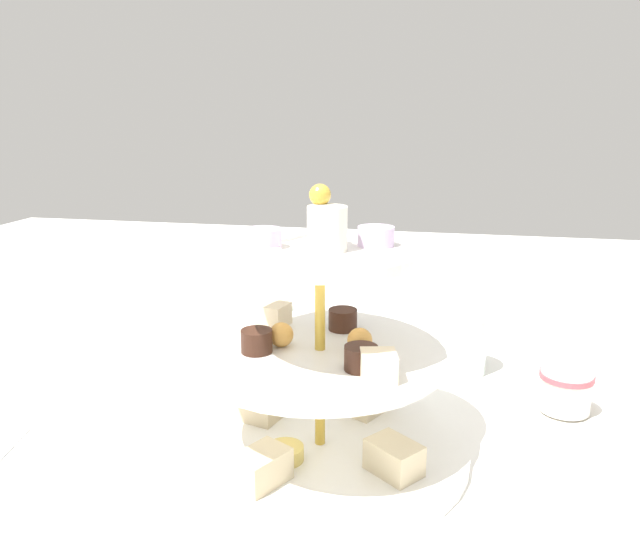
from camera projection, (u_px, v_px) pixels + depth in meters
ground_plane at (320, 452)px, 0.62m from camera, size 2.40×2.40×0.00m
tiered_serving_stand at (320, 376)px, 0.60m from camera, size 0.29×0.29×0.27m
water_glass_short_left at (462, 344)px, 0.80m from camera, size 0.06×0.06×0.08m
teacup_with_saucer at (565, 394)px, 0.69m from camera, size 0.09×0.09×0.05m
water_glass_mid_back at (275, 331)px, 0.84m from camera, size 0.06×0.06×0.08m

